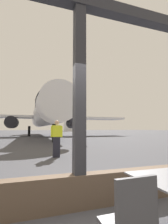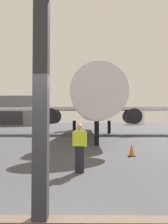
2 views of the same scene
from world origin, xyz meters
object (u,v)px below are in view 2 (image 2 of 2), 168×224
Objects in this scene: ground_crew_worker at (80,147)px; airplane at (92,107)px; traffic_cone at (132,150)px; distant_hangar at (6,112)px; fuel_storage_tank at (135,117)px.

airplane is at bearing 87.22° from ground_crew_worker.
distant_hangar is at bearing 114.94° from traffic_cone.
distant_hangar is at bearing 111.73° from ground_crew_worker.
fuel_storage_tank is (16.15, 72.65, 2.79)m from traffic_cone.
ground_crew_worker is (-1.03, -21.16, -2.71)m from airplane.
traffic_cone is 0.03× the size of distant_hangar.
traffic_cone is at bearing 54.46° from ground_crew_worker.
fuel_storage_tank is (18.76, 76.31, 2.20)m from ground_crew_worker.
fuel_storage_tank reaches higher than ground_crew_worker.
traffic_cone is (2.61, 3.66, -0.60)m from ground_crew_worker.
airplane is 4.87× the size of fuel_storage_tank.
airplane is at bearing -58.45° from distant_hangar.
distant_hangar reaches higher than fuel_storage_tank.
airplane is 1.45× the size of distant_hangar.
traffic_cone is at bearing -65.06° from distant_hangar.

